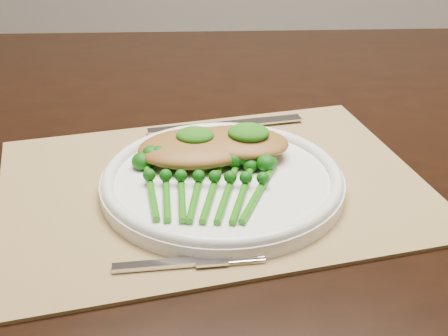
# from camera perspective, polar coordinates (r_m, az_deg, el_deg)

# --- Properties ---
(dining_table) EXTENTS (1.68, 1.05, 0.75)m
(dining_table) POSITION_cam_1_polar(r_m,az_deg,el_deg) (1.12, 4.43, -13.11)
(dining_table) COLOR black
(dining_table) RESTS_ON ground
(placemat) EXTENTS (0.58, 0.50, 0.00)m
(placemat) POSITION_cam_1_polar(r_m,az_deg,el_deg) (0.74, -0.95, -1.62)
(placemat) COLOR #987C4D
(placemat) RESTS_ON dining_table
(dinner_plate) EXTENTS (0.28, 0.28, 0.03)m
(dinner_plate) POSITION_cam_1_polar(r_m,az_deg,el_deg) (0.72, -0.15, -1.12)
(dinner_plate) COLOR white
(dinner_plate) RESTS_ON placemat
(knife) EXTENTS (0.22, 0.08, 0.01)m
(knife) POSITION_cam_1_polar(r_m,az_deg,el_deg) (0.87, -1.22, 3.82)
(knife) COLOR silver
(knife) RESTS_ON placemat
(fork) EXTENTS (0.15, 0.04, 0.00)m
(fork) POSITION_cam_1_polar(r_m,az_deg,el_deg) (0.61, -2.28, -8.51)
(fork) COLOR silver
(fork) RESTS_ON placemat
(chicken_fillet_left) EXTENTS (0.16, 0.13, 0.03)m
(chicken_fillet_left) POSITION_cam_1_polar(r_m,az_deg,el_deg) (0.75, -2.45, 1.88)
(chicken_fillet_left) COLOR olive
(chicken_fillet_left) RESTS_ON dinner_plate
(chicken_fillet_right) EXTENTS (0.13, 0.09, 0.02)m
(chicken_fillet_right) POSITION_cam_1_polar(r_m,az_deg,el_deg) (0.76, 1.38, 2.38)
(chicken_fillet_right) COLOR olive
(chicken_fillet_right) RESTS_ON dinner_plate
(pesto_dollop_left) EXTENTS (0.05, 0.04, 0.02)m
(pesto_dollop_left) POSITION_cam_1_polar(r_m,az_deg,el_deg) (0.75, -2.67, 3.00)
(pesto_dollop_left) COLOR #144C0A
(pesto_dollop_left) RESTS_ON chicken_fillet_left
(pesto_dollop_right) EXTENTS (0.05, 0.04, 0.02)m
(pesto_dollop_right) POSITION_cam_1_polar(r_m,az_deg,el_deg) (0.75, 2.26, 3.25)
(pesto_dollop_right) COLOR #144C0A
(pesto_dollop_right) RESTS_ON chicken_fillet_right
(broccolini_bundle) EXTENTS (0.14, 0.16, 0.04)m
(broccolini_bundle) POSITION_cam_1_polar(r_m,az_deg,el_deg) (0.68, -1.80, -2.12)
(broccolini_bundle) COLOR #1C690D
(broccolini_bundle) RESTS_ON dinner_plate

